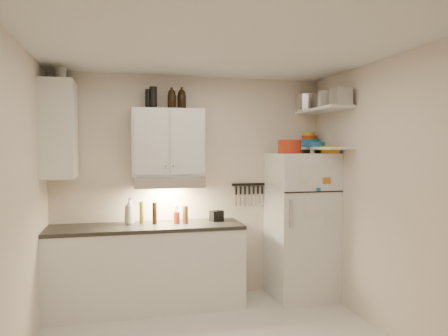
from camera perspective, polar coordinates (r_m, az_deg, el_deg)
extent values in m
cube|color=silver|center=(3.79, -0.52, 15.59)|extent=(3.20, 3.00, 0.02)
cube|color=beige|center=(5.19, -4.26, -2.50)|extent=(3.20, 0.02, 2.60)
cube|color=beige|center=(3.71, -25.65, -4.76)|extent=(0.02, 3.00, 2.60)
cube|color=beige|center=(4.37, 20.58, -3.60)|extent=(0.02, 3.00, 2.60)
cube|color=white|center=(4.98, -10.06, -12.81)|extent=(2.10, 0.60, 0.88)
cube|color=#292623|center=(4.88, -10.10, -7.60)|extent=(2.10, 0.62, 0.04)
cube|color=white|center=(4.96, -7.39, 3.33)|extent=(0.80, 0.33, 0.75)
cube|color=white|center=(4.84, -20.76, 4.69)|extent=(0.33, 0.55, 1.00)
cube|color=silver|center=(4.91, -7.28, -1.75)|extent=(0.76, 0.46, 0.12)
cube|color=white|center=(5.27, 10.05, -7.40)|extent=(0.70, 0.68, 1.70)
cube|color=white|center=(5.17, 12.82, 7.41)|extent=(0.30, 0.95, 0.03)
cube|color=white|center=(5.15, 12.77, 2.53)|extent=(0.30, 0.95, 0.03)
cube|color=black|center=(5.32, 3.25, -2.15)|extent=(0.42, 0.02, 0.03)
cylinder|color=#A02812|center=(4.99, 8.56, 2.76)|extent=(0.34, 0.34, 0.15)
cube|color=#BF7317|center=(5.09, 13.62, 2.31)|extent=(0.27, 0.30, 0.08)
cylinder|color=silver|center=(5.11, 11.51, 2.41)|extent=(0.07, 0.07, 0.10)
cylinder|color=silver|center=(5.47, 10.81, 8.35)|extent=(0.32, 0.32, 0.20)
cube|color=#AAAAAD|center=(5.03, 13.32, 8.75)|extent=(0.22, 0.21, 0.18)
cube|color=#AAAAAD|center=(4.83, 15.03, 9.00)|extent=(0.19, 0.19, 0.18)
cylinder|color=#1C649A|center=(5.47, 11.24, 3.16)|extent=(0.22, 0.22, 0.09)
cylinder|color=red|center=(5.54, 11.01, 3.88)|extent=(0.18, 0.18, 0.05)
cylinder|color=gold|center=(5.54, 11.01, 4.38)|extent=(0.14, 0.14, 0.04)
cylinder|color=#1C649A|center=(5.17, 11.80, 3.02)|extent=(0.30, 0.30, 0.06)
cylinder|color=black|center=(4.96, -9.23, 9.05)|extent=(0.10, 0.10, 0.24)
cylinder|color=black|center=(4.99, -9.84, 8.86)|extent=(0.10, 0.10, 0.22)
cylinder|color=silver|center=(4.92, -20.57, 11.36)|extent=(0.15, 0.15, 0.15)
imported|color=white|center=(4.93, -12.24, -5.34)|extent=(0.16, 0.16, 0.33)
cylinder|color=brown|center=(4.91, -5.08, -6.09)|extent=(0.07, 0.07, 0.20)
cylinder|color=#5E6118|center=(4.94, -10.72, -5.77)|extent=(0.06, 0.06, 0.25)
cylinder|color=black|center=(4.90, -9.06, -5.86)|extent=(0.07, 0.07, 0.24)
cylinder|color=silver|center=(5.00, -6.41, -5.92)|extent=(0.07, 0.07, 0.20)
cylinder|color=#A02812|center=(4.91, -6.19, -6.48)|extent=(0.07, 0.07, 0.13)
cube|color=black|center=(5.06, -0.99, -6.27)|extent=(0.17, 0.15, 0.12)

